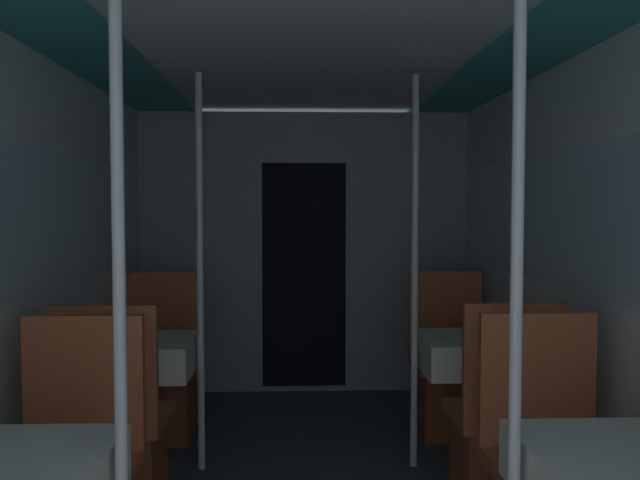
{
  "coord_description": "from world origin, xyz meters",
  "views": [
    {
      "loc": [
        -0.07,
        -1.27,
        1.45
      ],
      "look_at": [
        0.06,
        2.31,
        1.27
      ],
      "focal_mm": 40.0,
      "sensor_mm": 36.0,
      "label": 1
    }
  ],
  "objects": [
    {
      "name": "bulkhead_far",
      "position": [
        0.0,
        4.21,
        1.07
      ],
      "size": [
        2.51,
        0.09,
        2.15
      ],
      "color": "gray",
      "rests_on": "ground_plane"
    },
    {
      "name": "dining_table_left_1",
      "position": [
        -0.91,
        2.58,
        0.59
      ],
      "size": [
        0.58,
        0.58,
        0.72
      ],
      "color": "#4C4C51",
      "rests_on": "ground_plane"
    },
    {
      "name": "chair_left_far_1",
      "position": [
        -0.91,
        3.14,
        0.3
      ],
      "size": [
        0.47,
        0.47,
        1.01
      ],
      "rotation": [
        0.0,
        0.0,
        3.14
      ],
      "color": "brown",
      "rests_on": "ground_plane"
    },
    {
      "name": "chair_left_near_1",
      "position": [
        -0.91,
        2.02,
        0.3
      ],
      "size": [
        0.47,
        0.47,
        1.01
      ],
      "color": "brown",
      "rests_on": "ground_plane"
    },
    {
      "name": "chair_right_near_1",
      "position": [
        0.91,
        2.02,
        0.3
      ],
      "size": [
        0.47,
        0.47,
        1.01
      ],
      "color": "brown",
      "rests_on": "ground_plane"
    },
    {
      "name": "chair_right_far_1",
      "position": [
        0.91,
        3.14,
        0.3
      ],
      "size": [
        0.47,
        0.47,
        1.01
      ],
      "rotation": [
        0.0,
        0.0,
        3.14
      ],
      "color": "brown",
      "rests_on": "ground_plane"
    },
    {
      "name": "ceiling_panel",
      "position": [
        0.0,
        1.88,
        2.19
      ],
      "size": [
        2.56,
        6.55,
        0.07
      ],
      "color": "silver",
      "rests_on": "wall_left"
    },
    {
      "name": "support_pole_right_0",
      "position": [
        0.58,
        0.8,
        1.07
      ],
      "size": [
        0.04,
        0.04,
        2.15
      ],
      "color": "silver",
      "rests_on": "ground_plane"
    },
    {
      "name": "support_pole_left_1",
      "position": [
        -0.58,
        2.58,
        1.07
      ],
      "size": [
        0.04,
        0.04,
        2.15
      ],
      "color": "silver",
      "rests_on": "ground_plane"
    },
    {
      "name": "wall_left",
      "position": [
        -1.28,
        1.88,
        1.12
      ],
      "size": [
        0.05,
        6.55,
        2.15
      ],
      "color": "silver",
      "rests_on": "ground_plane"
    },
    {
      "name": "support_pole_left_0",
      "position": [
        -0.58,
        0.8,
        1.07
      ],
      "size": [
        0.04,
        0.04,
        2.15
      ],
      "color": "silver",
      "rests_on": "ground_plane"
    },
    {
      "name": "wall_right",
      "position": [
        1.28,
        1.88,
        1.12
      ],
      "size": [
        0.05,
        6.55,
        2.15
      ],
      "color": "silver",
      "rests_on": "ground_plane"
    },
    {
      "name": "support_pole_right_1",
      "position": [
        0.58,
        2.58,
        1.07
      ],
      "size": [
        0.04,
        0.04,
        2.15
      ],
      "color": "silver",
      "rests_on": "ground_plane"
    },
    {
      "name": "dining_table_right_1",
      "position": [
        0.91,
        2.58,
        0.59
      ],
      "size": [
        0.58,
        0.58,
        0.72
      ],
      "color": "#4C4C51",
      "rests_on": "ground_plane"
    }
  ]
}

